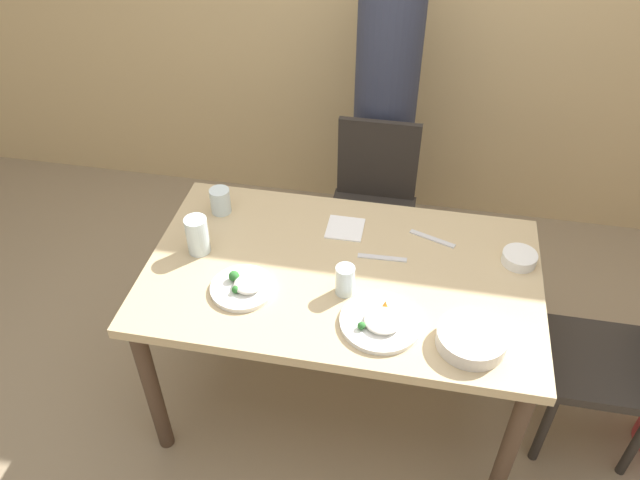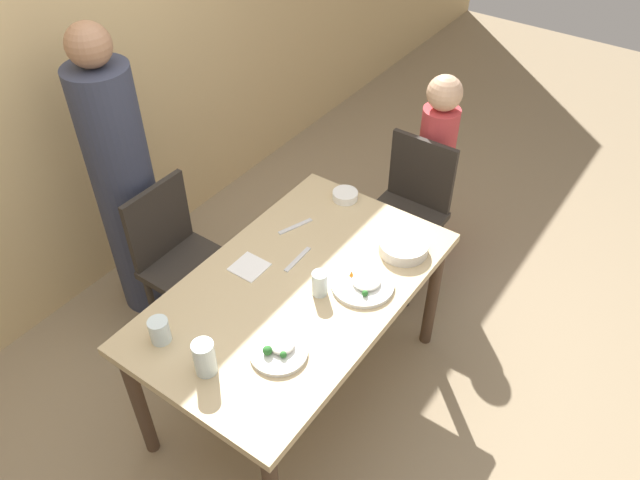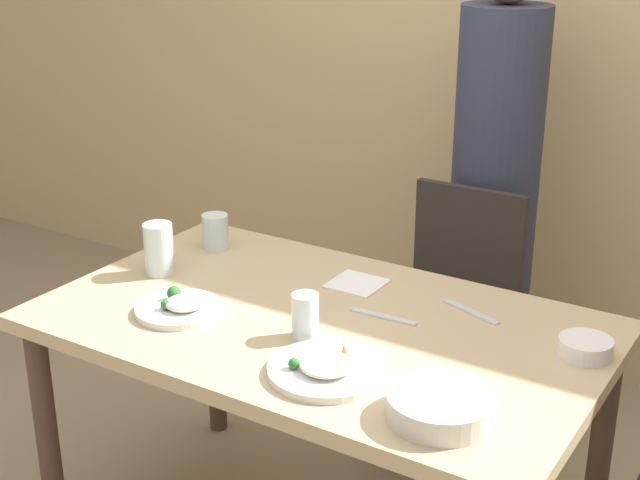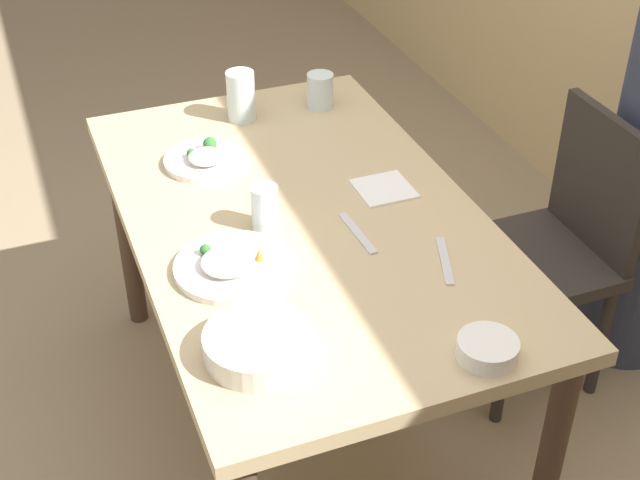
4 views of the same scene
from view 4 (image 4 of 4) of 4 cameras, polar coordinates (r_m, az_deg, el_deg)
The scene contains 13 objects.
ground_plane at distance 2.68m, azimuth -0.94°, elevation -11.46°, with size 10.00×10.00×0.00m, color #998466.
dining_table at distance 2.25m, azimuth -1.09°, elevation -0.04°, with size 1.41×0.84×0.73m.
chair_adult_spot at distance 2.64m, azimuth 14.76°, elevation -0.23°, with size 0.40×0.40×0.85m.
bowl_curry at distance 1.78m, azimuth -3.97°, elevation -6.65°, with size 0.22×0.22×0.05m.
plate_rice_adult at distance 2.01m, azimuth -5.69°, elevation -1.63°, with size 0.27×0.27×0.05m.
plate_rice_child at distance 2.42m, azimuth -7.35°, elevation 5.18°, with size 0.22×0.22×0.06m.
bowl_rice_small at distance 1.81m, azimuth 10.68°, elevation -6.82°, with size 0.12×0.12×0.04m.
glass_water_tall at distance 2.13m, azimuth -3.55°, elevation 2.09°, with size 0.07×0.07×0.11m.
glass_water_short at distance 2.69m, azimuth 0.01°, elevation 9.55°, with size 0.08×0.08×0.10m.
glass_water_center at distance 2.62m, azimuth -5.08°, elevation 9.17°, with size 0.08×0.08×0.15m.
napkin_folded at distance 2.30m, azimuth 4.11°, elevation 3.29°, with size 0.14×0.14×0.01m.
fork_steel at distance 2.13m, azimuth 2.42°, elevation 0.45°, with size 0.18×0.03×0.01m.
spoon_steel at distance 2.06m, azimuth 8.00°, elevation -1.32°, with size 0.18×0.08×0.01m.
Camera 4 is at (1.73, -0.62, 1.95)m, focal length 50.00 mm.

